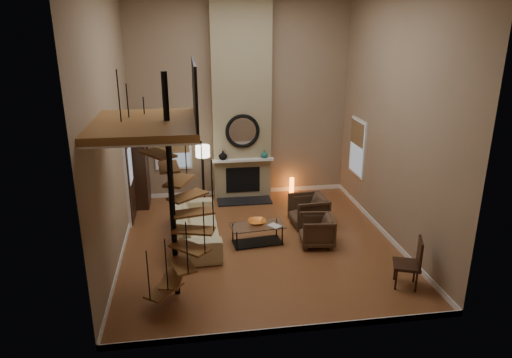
{
  "coord_description": "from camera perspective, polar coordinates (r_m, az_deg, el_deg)",
  "views": [
    {
      "loc": [
        -1.47,
        -9.31,
        4.74
      ],
      "look_at": [
        0.0,
        0.4,
        1.4
      ],
      "focal_mm": 32.29,
      "sensor_mm": 36.0,
      "label": 1
    }
  ],
  "objects": [
    {
      "name": "baseboard_left",
      "position": [
        10.53,
        -16.14,
        -8.41
      ],
      "size": [
        0.02,
        6.5,
        0.12
      ],
      "primitive_type": "cube",
      "color": "white",
      "rests_on": "ground"
    },
    {
      "name": "accent_lamp",
      "position": [
        13.44,
        4.45,
        -0.81
      ],
      "size": [
        0.13,
        0.13,
        0.46
      ],
      "primitive_type": "cylinder",
      "color": "orange",
      "rests_on": "ground"
    },
    {
      "name": "sofa",
      "position": [
        10.61,
        -7.58,
        -5.58
      ],
      "size": [
        1.06,
        2.6,
        0.76
      ],
      "primitive_type": "imported",
      "rotation": [
        0.0,
        0.0,
        1.59
      ],
      "color": "#C7BA8A",
      "rests_on": "ground"
    },
    {
      "name": "chimney_breast",
      "position": [
        12.62,
        -1.83,
        9.69
      ],
      "size": [
        1.6,
        0.38,
        5.5
      ],
      "primitive_type": "cube",
      "color": "#958761",
      "rests_on": "ground"
    },
    {
      "name": "vase_left",
      "position": [
        12.64,
        -4.11,
        2.96
      ],
      "size": [
        0.24,
        0.24,
        0.25
      ],
      "primitive_type": "imported",
      "color": "black",
      "rests_on": "mantel"
    },
    {
      "name": "window_back",
      "position": [
        12.92,
        -10.29,
        4.51
      ],
      "size": [
        1.02,
        0.06,
        1.52
      ],
      "color": "white",
      "rests_on": "back_wall"
    },
    {
      "name": "baseboard_right",
      "position": [
        11.34,
        15.53,
        -6.34
      ],
      "size": [
        0.02,
        6.5,
        0.12
      ],
      "primitive_type": "cube",
      "color": "white",
      "rests_on": "ground"
    },
    {
      "name": "back_wall",
      "position": [
        12.8,
        -1.94,
        9.83
      ],
      "size": [
        6.0,
        0.02,
        5.5
      ],
      "primitive_type": "cube",
      "color": "#947C60",
      "rests_on": "ground"
    },
    {
      "name": "coffee_table",
      "position": [
        10.41,
        0.16,
        -6.55
      ],
      "size": [
        1.26,
        0.72,
        0.45
      ],
      "color": "silver",
      "rests_on": "ground"
    },
    {
      "name": "ground",
      "position": [
        10.55,
        0.33,
        -7.94
      ],
      "size": [
        6.0,
        6.5,
        0.01
      ],
      "primitive_type": "cube",
      "color": "#9A5C31",
      "rests_on": "ground"
    },
    {
      "name": "entry_door",
      "position": [
        11.8,
        -15.38,
        -0.14
      ],
      "size": [
        0.1,
        1.05,
        2.16
      ],
      "color": "white",
      "rests_on": "ground"
    },
    {
      "name": "hutch",
      "position": [
        12.77,
        -14.21,
        0.93
      ],
      "size": [
        0.43,
        0.92,
        2.05
      ],
      "primitive_type": "cube",
      "color": "black",
      "rests_on": "ground"
    },
    {
      "name": "loft",
      "position": [
        7.68,
        -12.82,
        7.02
      ],
      "size": [
        1.7,
        2.2,
        1.09
      ],
      "color": "#905F2F",
      "rests_on": "left_wall"
    },
    {
      "name": "firebox",
      "position": [
        12.96,
        -1.63,
        -0.1
      ],
      "size": [
        0.95,
        0.02,
        0.72
      ],
      "primitive_type": "cube",
      "color": "black",
      "rests_on": "chimney_breast"
    },
    {
      "name": "spiral_stair",
      "position": [
        8.09,
        -10.23,
        -2.98
      ],
      "size": [
        1.47,
        1.47,
        4.06
      ],
      "color": "black",
      "rests_on": "ground"
    },
    {
      "name": "side_chair",
      "position": [
        9.18,
        18.76,
        -9.63
      ],
      "size": [
        0.63,
        0.63,
        1.01
      ],
      "color": "black",
      "rests_on": "ground"
    },
    {
      "name": "armchair_near",
      "position": [
        11.43,
        6.87,
        -3.93
      ],
      "size": [
        0.92,
        0.9,
        0.78
      ],
      "primitive_type": "imported",
      "rotation": [
        0.0,
        0.0,
        -1.49
      ],
      "color": "#483221",
      "rests_on": "ground"
    },
    {
      "name": "book",
      "position": [
        10.26,
        2.23,
        -5.88
      ],
      "size": [
        0.33,
        0.34,
        0.03
      ],
      "primitive_type": "imported",
      "rotation": [
        0.0,
        0.0,
        0.62
      ],
      "color": "gray",
      "rests_on": "coffee_table"
    },
    {
      "name": "bowl",
      "position": [
        10.37,
        0.12,
        -5.37
      ],
      "size": [
        0.41,
        0.41,
        0.1
      ],
      "primitive_type": "imported",
      "color": "orange",
      "rests_on": "coffee_table"
    },
    {
      "name": "baseboard_back",
      "position": [
        13.48,
        -1.81,
        -1.55
      ],
      "size": [
        6.0,
        0.02,
        0.12
      ],
      "primitive_type": "cube",
      "color": "white",
      "rests_on": "ground"
    },
    {
      "name": "mantel",
      "position": [
        12.7,
        -1.61,
        2.35
      ],
      "size": [
        1.7,
        0.18,
        0.06
      ],
      "primitive_type": "cube",
      "color": "white",
      "rests_on": "chimney_breast"
    },
    {
      "name": "front_wall",
      "position": [
        6.55,
        4.78,
        1.02
      ],
      "size": [
        6.0,
        0.02,
        5.5
      ],
      "primitive_type": "cube",
      "color": "#947C60",
      "rests_on": "ground"
    },
    {
      "name": "floor_lamp",
      "position": [
        12.2,
        -6.6,
        2.83
      ],
      "size": [
        0.37,
        0.37,
        1.7
      ],
      "color": "black",
      "rests_on": "ground"
    },
    {
      "name": "window_right",
      "position": [
        12.55,
        12.46,
        3.96
      ],
      "size": [
        0.06,
        1.02,
        1.52
      ],
      "color": "white",
      "rests_on": "right_wall"
    },
    {
      "name": "baseboard_front",
      "position": [
        7.81,
        4.21,
        -18.11
      ],
      "size": [
        6.0,
        0.02,
        0.12
      ],
      "primitive_type": "cube",
      "color": "white",
      "rests_on": "ground"
    },
    {
      "name": "left_wall",
      "position": [
        9.65,
        -17.64,
        5.99
      ],
      "size": [
        0.02,
        6.5,
        5.5
      ],
      "primitive_type": "cube",
      "color": "#947C60",
      "rests_on": "ground"
    },
    {
      "name": "right_wall",
      "position": [
        10.52,
        16.85,
        7.07
      ],
      "size": [
        0.02,
        6.5,
        5.5
      ],
      "primitive_type": "cube",
      "color": "#947C60",
      "rests_on": "ground"
    },
    {
      "name": "armchair_far",
      "position": [
        10.41,
        7.91,
        -6.32
      ],
      "size": [
        0.82,
        0.8,
        0.67
      ],
      "primitive_type": "imported",
      "rotation": [
        0.0,
        0.0,
        -1.69
      ],
      "color": "#483221",
      "rests_on": "ground"
    },
    {
      "name": "hearth",
      "position": [
        12.87,
        -1.45,
        -2.74
      ],
      "size": [
        1.5,
        0.6,
        0.04
      ],
      "primitive_type": "cube",
      "color": "black",
      "rests_on": "ground"
    },
    {
      "name": "vase_right",
      "position": [
        12.78,
        1.04,
        3.09
      ],
      "size": [
        0.2,
        0.2,
        0.21
      ],
      "primitive_type": "imported",
      "color": "#1C635A",
      "rests_on": "mantel"
    },
    {
      "name": "mirror_disc",
      "position": [
        12.57,
        -1.68,
        5.94
      ],
      "size": [
        0.8,
        0.01,
        0.8
      ],
      "primitive_type": "cylinder",
      "rotation": [
        1.57,
        0.0,
        0.0
      ],
      "color": "white",
      "rests_on": "chimney_breast"
    },
    {
      "name": "mirror_frame",
      "position": [
        12.56,
        -1.67,
        5.93
      ],
      "size": [
        0.94,
        0.1,
        0.94
      ],
      "primitive_type": "torus",
      "rotation": [
        1.57,
        0.0,
        0.0
      ],
      "color": "black",
      "rests_on": "chimney_breast"
    }
  ]
}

